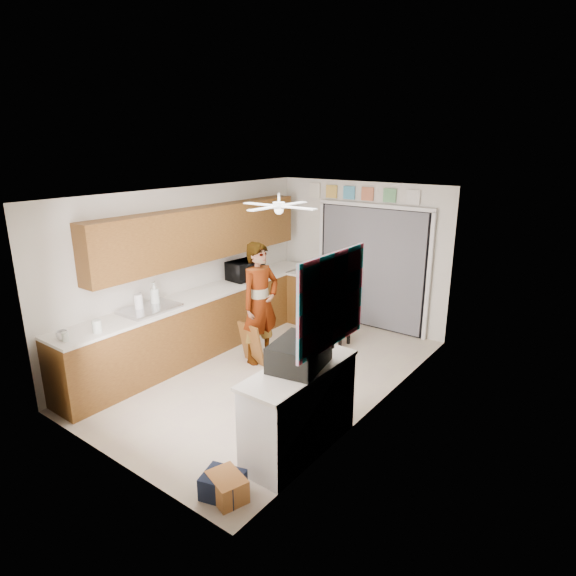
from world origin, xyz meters
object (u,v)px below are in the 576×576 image
Objects in this scene: cup at (62,335)px; dog at (340,332)px; soap_bottle at (155,294)px; navy_crate at (223,485)px; suitcase at (299,354)px; man at (260,303)px; microwave at (245,270)px; paper_towel_roll at (139,303)px; cardboard_box at (227,487)px.

cup reaches higher than dog.
dog is at bearing 52.68° from soap_bottle.
navy_crate is 3.70m from dog.
man is (-1.69, 1.40, -0.18)m from suitcase.
microwave is 1.65× the size of soap_bottle.
microwave is 1.86m from dog.
man is at bearing 122.92° from navy_crate.
dog is at bearing 100.90° from suitcase.
microwave is at bearing 87.66° from paper_towel_roll.
cardboard_box is at bearing -27.46° from soap_bottle.
navy_crate is (2.46, 0.05, -0.88)m from cup.
cup is 0.08× the size of man.
soap_bottle is at bearing -178.68° from microwave.
soap_bottle is 0.95× the size of navy_crate.
suitcase is at bearing -72.82° from dog.
man is at bearing 129.51° from suitcase.
soap_bottle is at bearing -131.85° from dog.
cardboard_box is (-0.07, -1.02, -0.96)m from suitcase.
cardboard_box is at bearing 1.14° from cup.
man is (0.91, -0.70, -0.20)m from microwave.
cup is 2.80m from suitcase.
paper_towel_roll is 2.99m from cardboard_box.
navy_crate is at bearing -107.50° from suitcase.
suitcase is at bearing 86.09° from cardboard_box.
dog is at bearing 66.75° from cup.
suitcase is 2.21m from man.
suitcase is (2.58, 1.07, 0.08)m from cup.
soap_bottle reaches higher than cardboard_box.
navy_crate is at bearing 180.00° from cardboard_box.
dog is at bearing -69.30° from microwave.
microwave is 1.76m from soap_bottle.
dog is (0.67, 1.15, -0.65)m from man.
microwave is at bearing 128.40° from navy_crate.
cup is at bearing -84.90° from soap_bottle.
microwave is at bearing 86.59° from soap_bottle.
cardboard_box is (2.53, -3.13, -0.98)m from microwave.
navy_crate is (-0.12, -1.02, -0.96)m from suitcase.
microwave reaches higher than navy_crate.
navy_crate is (2.59, -1.37, -1.00)m from soap_bottle.
soap_bottle is at bearing 161.91° from suitcase.
cardboard_box is 0.20× the size of man.
navy_crate is (2.48, -3.13, -0.99)m from microwave.
cup is at bearing -178.86° from cardboard_box.
suitcase is at bearing -121.10° from man.
dog is at bearing 104.07° from navy_crate.
man reaches higher than microwave.
suitcase reaches higher than dog.
man reaches higher than cup.
paper_towel_roll is at bearing 157.44° from cardboard_box.
cup is at bearing 168.92° from man.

